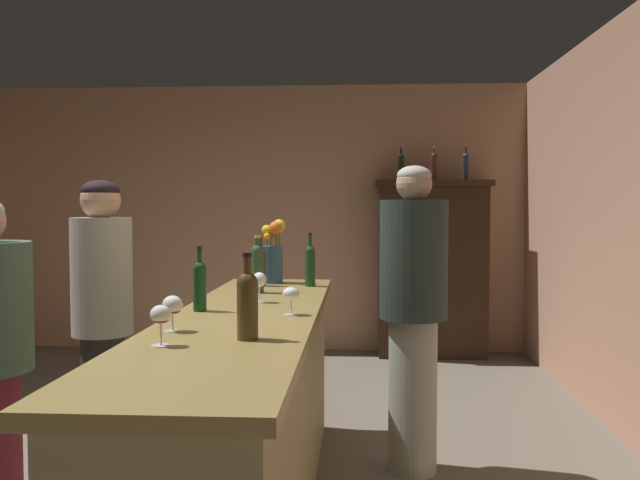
% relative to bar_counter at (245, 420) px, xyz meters
% --- Properties ---
extents(wall_back, '(5.74, 0.12, 2.70)m').
position_rel_bar_counter_xyz_m(wall_back, '(-0.64, 3.81, 0.85)').
color(wall_back, tan).
rests_on(wall_back, ground).
extents(bar_counter, '(0.65, 2.88, 0.98)m').
position_rel_bar_counter_xyz_m(bar_counter, '(0.00, 0.00, 0.00)').
color(bar_counter, '#8D7F55').
rests_on(bar_counter, ground).
extents(display_cabinet, '(1.13, 0.38, 1.73)m').
position_rel_bar_counter_xyz_m(display_cabinet, '(1.23, 3.53, 0.40)').
color(display_cabinet, black).
rests_on(display_cabinet, ground).
extents(wine_bottle_chardonnay, '(0.08, 0.08, 0.32)m').
position_rel_bar_counter_xyz_m(wine_bottle_chardonnay, '(0.11, -0.57, 0.63)').
color(wine_bottle_chardonnay, '#453519').
rests_on(wine_bottle_chardonnay, bar_counter).
extents(wine_bottle_merlot, '(0.06, 0.06, 0.33)m').
position_rel_bar_counter_xyz_m(wine_bottle_merlot, '(0.22, 1.07, 0.63)').
color(wine_bottle_merlot, '#1D3F1B').
rests_on(wine_bottle_merlot, bar_counter).
extents(wine_bottle_rose, '(0.07, 0.07, 0.32)m').
position_rel_bar_counter_xyz_m(wine_bottle_rose, '(-0.06, 0.74, 0.64)').
color(wine_bottle_rose, '#2E4B2D').
rests_on(wine_bottle_rose, bar_counter).
extents(wine_bottle_malbec, '(0.07, 0.07, 0.30)m').
position_rel_bar_counter_xyz_m(wine_bottle_malbec, '(-0.09, 1.07, 0.62)').
color(wine_bottle_malbec, '#472E12').
rests_on(wine_bottle_malbec, bar_counter).
extents(wine_bottle_syrah, '(0.06, 0.06, 0.30)m').
position_rel_bar_counter_xyz_m(wine_bottle_syrah, '(-0.22, 0.07, 0.62)').
color(wine_bottle_syrah, '#143C1A').
rests_on(wine_bottle_syrah, bar_counter).
extents(wine_glass_front, '(0.08, 0.08, 0.13)m').
position_rel_bar_counter_xyz_m(wine_glass_front, '(0.21, -0.01, 0.58)').
color(wine_glass_front, white).
rests_on(wine_glass_front, bar_counter).
extents(wine_glass_mid, '(0.07, 0.07, 0.15)m').
position_rel_bar_counter_xyz_m(wine_glass_mid, '(0.01, 0.36, 0.60)').
color(wine_glass_mid, white).
rests_on(wine_glass_mid, bar_counter).
extents(wine_glass_rear, '(0.07, 0.07, 0.14)m').
position_rel_bar_counter_xyz_m(wine_glass_rear, '(-0.17, -0.70, 0.59)').
color(wine_glass_rear, white).
rests_on(wine_glass_rear, bar_counter).
extents(wine_glass_spare, '(0.08, 0.08, 0.14)m').
position_rel_bar_counter_xyz_m(wine_glass_spare, '(-0.20, -0.43, 0.58)').
color(wine_glass_spare, white).
rests_on(wine_glass_spare, bar_counter).
extents(flower_arrangement, '(0.16, 0.17, 0.41)m').
position_rel_bar_counter_xyz_m(flower_arrangement, '(-0.03, 1.23, 0.68)').
color(flower_arrangement, '#2F536E').
rests_on(flower_arrangement, bar_counter).
extents(cheese_plate, '(0.15, 0.15, 0.01)m').
position_rel_bar_counter_xyz_m(cheese_plate, '(-0.13, 0.87, 0.49)').
color(cheese_plate, white).
rests_on(cheese_plate, bar_counter).
extents(display_bottle_left, '(0.06, 0.06, 0.32)m').
position_rel_bar_counter_xyz_m(display_bottle_left, '(0.92, 3.53, 1.37)').
color(display_bottle_left, black).
rests_on(display_bottle_left, display_cabinet).
extents(display_bottle_midleft, '(0.06, 0.06, 0.33)m').
position_rel_bar_counter_xyz_m(display_bottle_midleft, '(1.24, 3.53, 1.38)').
color(display_bottle_midleft, '#462A1B').
rests_on(display_bottle_midleft, display_cabinet).
extents(display_bottle_center, '(0.06, 0.06, 0.32)m').
position_rel_bar_counter_xyz_m(display_bottle_center, '(1.54, 3.53, 1.38)').
color(display_bottle_center, '#242F39').
rests_on(display_bottle_center, display_cabinet).
extents(patron_redhead, '(0.32, 0.32, 1.61)m').
position_rel_bar_counter_xyz_m(patron_redhead, '(-0.85, 0.47, 0.40)').
color(patron_redhead, '#292926').
rests_on(patron_redhead, ground).
extents(bartender, '(0.37, 0.37, 1.69)m').
position_rel_bar_counter_xyz_m(bartender, '(0.81, 0.69, 0.43)').
color(bartender, gray).
rests_on(bartender, ground).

